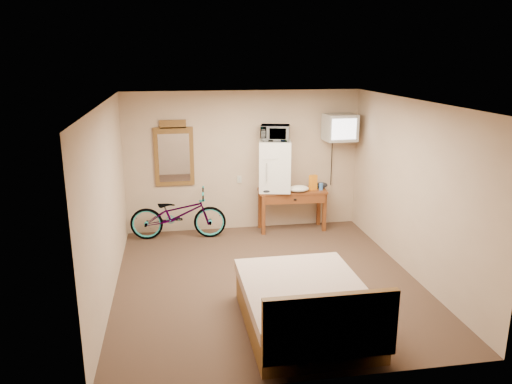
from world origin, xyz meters
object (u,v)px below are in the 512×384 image
at_px(blue_cup, 321,186).
at_px(bed, 306,307).
at_px(wall_mirror, 174,154).
at_px(desk, 293,197).
at_px(mini_fridge, 275,166).
at_px(crt_television, 340,127).
at_px(microwave, 275,133).
at_px(bicycle, 178,214).

height_order(blue_cup, bed, bed).
bearing_deg(wall_mirror, bed, -68.77).
relative_size(blue_cup, wall_mirror, 0.11).
xyz_separation_m(desk, blue_cup, (0.51, -0.06, 0.20)).
relative_size(mini_fridge, blue_cup, 7.14).
bearing_deg(mini_fridge, crt_television, -2.00).
relative_size(microwave, blue_cup, 3.91).
height_order(mini_fridge, microwave, microwave).
height_order(microwave, wall_mirror, wall_mirror).
relative_size(wall_mirror, bicycle, 0.70).
relative_size(desk, mini_fridge, 1.38).
xyz_separation_m(microwave, wall_mirror, (-1.75, 0.21, -0.36)).
bearing_deg(bicycle, wall_mirror, 7.98).
height_order(mini_fridge, bicycle, mini_fridge).
xyz_separation_m(mini_fridge, bicycle, (-1.72, -0.13, -0.77)).
relative_size(desk, wall_mirror, 1.08).
distance_m(desk, bicycle, 2.05).
relative_size(wall_mirror, bed, 0.60).
bearing_deg(blue_cup, bicycle, -179.54).
xyz_separation_m(bicycle, bed, (1.40, -3.31, -0.13)).
xyz_separation_m(desk, bicycle, (-2.04, -0.08, -0.18)).
relative_size(desk, bicycle, 0.75).
distance_m(desk, bed, 3.46).
bearing_deg(bed, bicycle, 112.86).
bearing_deg(desk, wall_mirror, 172.59).
bearing_deg(bicycle, desk, -83.88).
bearing_deg(wall_mirror, mini_fridge, -6.91).
bearing_deg(wall_mirror, microwave, -6.91).
xyz_separation_m(desk, mini_fridge, (-0.32, 0.06, 0.58)).
xyz_separation_m(mini_fridge, bed, (-0.33, -3.45, -0.90)).
bearing_deg(mini_fridge, bicycle, -175.56).
distance_m(blue_cup, bicycle, 2.58).
distance_m(microwave, bed, 3.77).
relative_size(mini_fridge, crt_television, 1.46).
bearing_deg(microwave, blue_cup, 6.68).
distance_m(desk, mini_fridge, 0.67).
bearing_deg(bicycle, crt_television, -84.16).
bearing_deg(crt_television, bed, -113.54).
relative_size(desk, bed, 0.64).
relative_size(microwave, crt_television, 0.80).
height_order(crt_television, bed, crt_television).
bearing_deg(crt_television, mini_fridge, 178.00).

